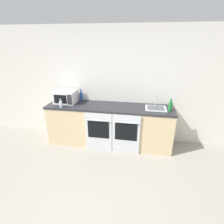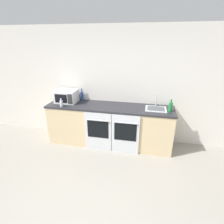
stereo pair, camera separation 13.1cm
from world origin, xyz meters
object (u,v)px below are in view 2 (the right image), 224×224
oven_right (125,135)px  sink (156,108)px  bottle_green (170,107)px  bottle_blue (82,96)px  microwave (67,96)px  bottle_clear (61,103)px  oven_left (98,132)px

oven_right → sink: bearing=30.9°
bottle_green → bottle_blue: bearing=170.6°
microwave → bottle_blue: (0.30, 0.19, -0.03)m
bottle_blue → bottle_clear: 0.58m
microwave → bottle_blue: bearing=32.6°
sink → bottle_clear: bearing=-172.9°
bottle_blue → sink: 1.75m
sink → microwave: bearing=178.4°
bottle_blue → oven_right: bearing=-27.7°
microwave → bottle_clear: (0.02, -0.31, -0.07)m
oven_right → bottle_blue: bearing=152.3°
microwave → bottle_blue: size_ratio=1.69×
bottle_clear → sink: bearing=7.1°
oven_left → oven_right: size_ratio=1.00×
bottle_blue → sink: (1.73, -0.25, -0.10)m
microwave → bottle_clear: 0.32m
oven_left → bottle_green: bottle_green is taller
oven_right → bottle_clear: bearing=176.1°
oven_left → bottle_clear: size_ratio=4.84×
oven_right → oven_left: bearing=180.0°
oven_left → oven_right: bearing=0.0°
bottle_green → bottle_blue: 2.04m
oven_left → bottle_clear: (-0.84, 0.10, 0.55)m
oven_right → bottle_blue: (-1.15, 0.60, 0.59)m
oven_right → microwave: microwave is taller
microwave → bottle_clear: size_ratio=2.62×
bottle_clear → sink: size_ratio=0.42×
oven_left → bottle_blue: (-0.56, 0.60, 0.59)m
bottle_blue → sink: size_ratio=0.66×
bottle_green → bottle_clear: bottle_green is taller
microwave → sink: (2.04, -0.06, -0.12)m
microwave → sink: bearing=-1.6°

